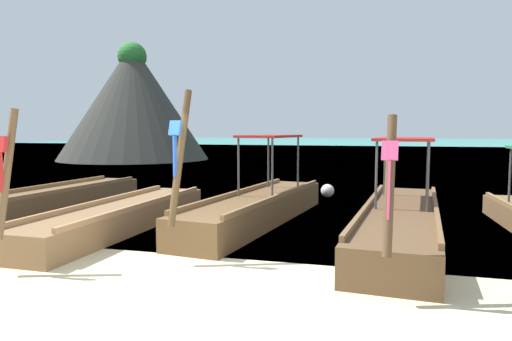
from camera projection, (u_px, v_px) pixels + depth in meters
name	position (u px, v px, depth m)	size (l,w,h in m)	color
ground	(191.00, 286.00, 6.44)	(120.00, 120.00, 0.00)	beige
sea_water	(363.00, 145.00, 65.53)	(120.00, 120.00, 0.00)	#2DB29E
longtail_boat_green_ribbon	(56.00, 199.00, 12.59)	(1.49, 6.44, 2.69)	brown
longtail_boat_red_ribbon	(121.00, 217.00, 10.07)	(1.29, 6.39, 2.52)	olive
longtail_boat_blue_ribbon	(258.00, 207.00, 10.85)	(2.03, 7.02, 2.86)	brown
longtail_boat_pink_ribbon	(401.00, 221.00, 9.25)	(1.97, 7.33, 2.38)	brown
karst_rock	(131.00, 104.00, 34.20)	(11.30, 11.00, 8.63)	#383833
mooring_buoy_near	(327.00, 191.00, 14.90)	(0.43, 0.43, 0.43)	white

